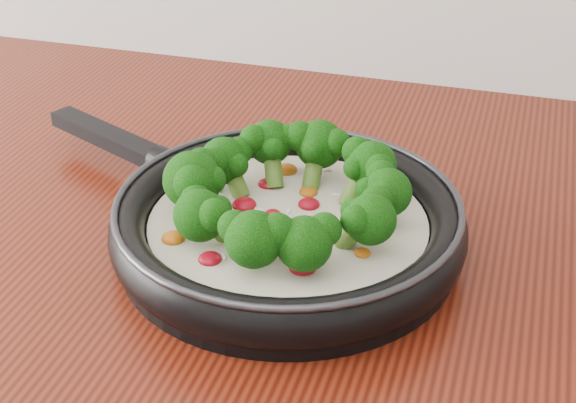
% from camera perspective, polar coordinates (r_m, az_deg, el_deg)
% --- Properties ---
extents(skillet, '(0.50, 0.40, 0.09)m').
position_cam_1_polar(skillet, '(0.71, -0.24, -1.12)').
color(skillet, black).
rests_on(skillet, counter).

